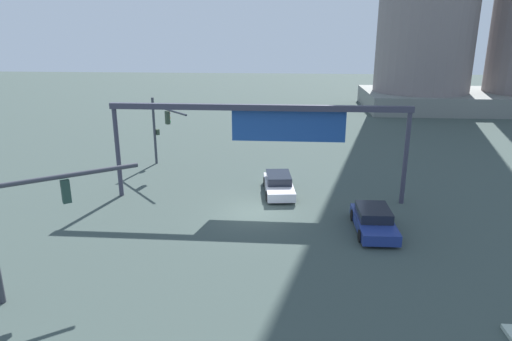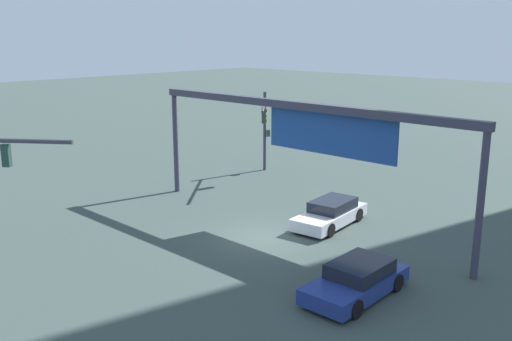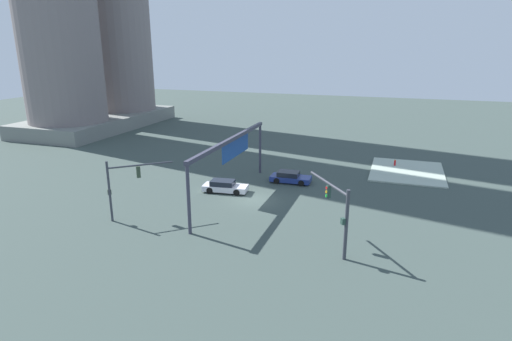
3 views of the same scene
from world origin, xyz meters
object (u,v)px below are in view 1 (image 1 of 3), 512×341
traffic_signal_opposite_side (161,123)px  sedan_car_waiting_far (279,184)px  traffic_signal_near_corner (26,213)px  sedan_car_approaching (374,220)px

traffic_signal_opposite_side → sedan_car_waiting_far: bearing=19.0°
traffic_signal_near_corner → traffic_signal_opposite_side: size_ratio=0.97×
traffic_signal_near_corner → sedan_car_approaching: 16.25m
sedan_car_approaching → sedan_car_waiting_far: 7.50m
sedan_car_waiting_far → traffic_signal_near_corner: bearing=-43.1°
traffic_signal_opposite_side → sedan_car_waiting_far: size_ratio=1.12×
traffic_signal_opposite_side → sedan_car_waiting_far: (9.06, -5.20, -2.84)m
traffic_signal_opposite_side → traffic_signal_near_corner: bearing=-41.8°
sedan_car_approaching → traffic_signal_near_corner: bearing=-65.1°
sedan_car_approaching → sedan_car_waiting_far: bearing=-138.2°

